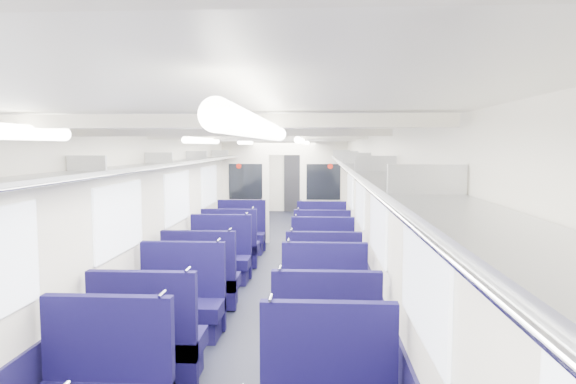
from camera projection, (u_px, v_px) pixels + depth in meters
name	position (u px, v px, depth m)	size (l,w,h in m)	color
floor	(272.00, 280.00, 8.47)	(2.80, 18.00, 0.01)	black
ceiling	(271.00, 137.00, 8.26)	(2.80, 18.00, 0.01)	white
wall_left	(187.00, 209.00, 8.45)	(0.02, 18.00, 2.35)	beige
dado_left	(188.00, 258.00, 8.52)	(0.03, 17.90, 0.70)	#131036
wall_right	(358.00, 210.00, 8.29)	(0.02, 18.00, 2.35)	beige
dado_right	(357.00, 260.00, 8.36)	(0.03, 17.90, 0.70)	#131036
wall_far	(295.00, 177.00, 17.31)	(2.80, 0.02, 2.35)	beige
luggage_rack_left	(197.00, 160.00, 8.36)	(0.36, 17.40, 0.18)	#B2B5BA
luggage_rack_right	(347.00, 160.00, 8.22)	(0.36, 17.40, 0.18)	#B2B5BA
windows	(269.00, 197.00, 7.89)	(2.78, 15.60, 0.75)	white
ceiling_fittings	(270.00, 140.00, 8.01)	(2.70, 16.06, 0.11)	silver
end_door	(295.00, 182.00, 17.27)	(0.75, 0.06, 2.00)	black
bulkhead	(284.00, 189.00, 11.60)	(2.80, 0.10, 2.35)	silver
seat_8	(148.00, 345.00, 4.81)	(1.00, 0.55, 1.11)	#110D41
seat_9	(326.00, 345.00, 4.82)	(1.00, 0.55, 1.11)	#110D41
seat_10	(181.00, 307.00, 5.96)	(1.00, 0.55, 1.11)	#110D41
seat_11	(324.00, 308.00, 5.91)	(1.00, 0.55, 1.11)	#110D41
seat_12	(201.00, 283.00, 7.00)	(1.00, 0.55, 1.11)	#110D41
seat_13	(323.00, 284.00, 6.93)	(1.00, 0.55, 1.11)	#110D41
seat_14	(220.00, 261.00, 8.35)	(1.00, 0.55, 1.11)	#110D41
seat_15	(323.00, 265.00, 8.05)	(1.00, 0.55, 1.11)	#110D41
seat_16	(231.00, 248.00, 9.36)	(1.00, 0.55, 1.11)	#110D41
seat_17	(322.00, 250.00, 9.21)	(1.00, 0.55, 1.11)	#110D41
seat_18	(241.00, 236.00, 10.61)	(1.00, 0.55, 1.11)	#110D41
seat_19	(321.00, 239.00, 10.35)	(1.00, 0.55, 1.11)	#110D41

